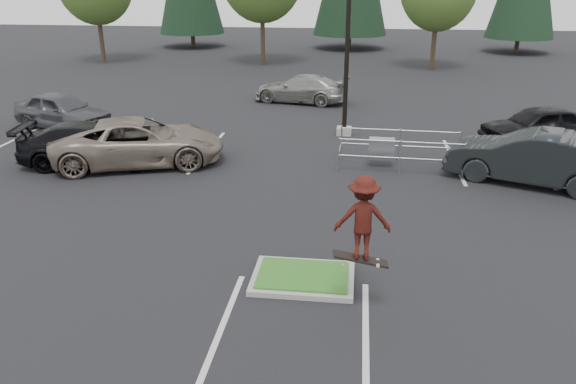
# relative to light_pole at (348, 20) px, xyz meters

# --- Properties ---
(ground) EXTENTS (120.00, 120.00, 0.00)m
(ground) POSITION_rel_light_pole_xyz_m (-0.50, -12.00, -4.56)
(ground) COLOR black
(ground) RESTS_ON ground
(grass_median) EXTENTS (2.20, 1.60, 0.16)m
(grass_median) POSITION_rel_light_pole_xyz_m (-0.50, -12.00, -4.48)
(grass_median) COLOR gray
(grass_median) RESTS_ON ground
(stall_lines) EXTENTS (22.62, 17.60, 0.01)m
(stall_lines) POSITION_rel_light_pole_xyz_m (-1.85, -5.98, -4.56)
(stall_lines) COLOR beige
(stall_lines) RESTS_ON ground
(light_pole) EXTENTS (0.70, 0.60, 10.12)m
(light_pole) POSITION_rel_light_pole_xyz_m (0.00, 0.00, 0.00)
(light_pole) COLOR gray
(light_pole) RESTS_ON ground
(cart_corral) EXTENTS (4.19, 1.65, 1.17)m
(cart_corral) POSITION_rel_light_pole_xyz_m (1.53, -3.98, -3.82)
(cart_corral) COLOR #979A9F
(cart_corral) RESTS_ON ground
(skateboarder) EXTENTS (1.09, 0.67, 1.81)m
(skateboarder) POSITION_rel_light_pole_xyz_m (0.70, -13.00, -2.57)
(skateboarder) COLOR black
(skateboarder) RESTS_ON ground
(car_l_tan) EXTENTS (6.30, 4.28, 1.60)m
(car_l_tan) POSITION_rel_light_pole_xyz_m (-7.00, -4.78, -3.76)
(car_l_tan) COLOR #796A5C
(car_l_tan) RESTS_ON ground
(car_l_black) EXTENTS (5.29, 2.77, 1.46)m
(car_l_black) POSITION_rel_light_pole_xyz_m (-8.50, -5.00, -3.83)
(car_l_black) COLOR black
(car_l_black) RESTS_ON ground
(car_l_grey) EXTENTS (4.86, 3.29, 1.54)m
(car_l_grey) POSITION_rel_light_pole_xyz_m (-12.00, -0.50, -3.79)
(car_l_grey) COLOR #414247
(car_l_grey) RESTS_ON ground
(car_r_charc) EXTENTS (5.40, 3.59, 1.68)m
(car_r_charc) POSITION_rel_light_pole_xyz_m (6.00, -5.00, -3.72)
(car_r_charc) COLOR black
(car_r_charc) RESTS_ON ground
(car_r_black) EXTENTS (4.76, 3.02, 1.51)m
(car_r_black) POSITION_rel_light_pole_xyz_m (7.50, -0.51, -3.80)
(car_r_black) COLOR black
(car_r_black) RESTS_ON ground
(car_far_silver) EXTENTS (5.10, 2.89, 1.39)m
(car_far_silver) POSITION_rel_light_pole_xyz_m (-2.39, 6.00, -3.86)
(car_far_silver) COLOR gray
(car_far_silver) RESTS_ON ground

